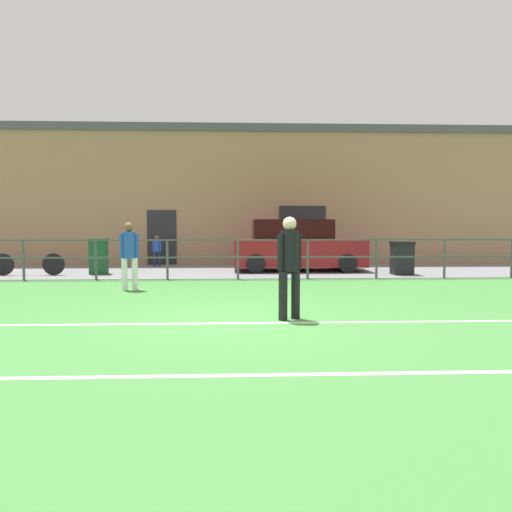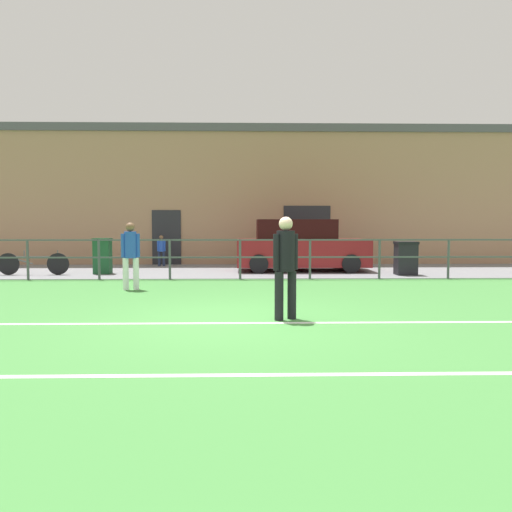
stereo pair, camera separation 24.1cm
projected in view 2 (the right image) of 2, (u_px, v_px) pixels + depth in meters
ground at (237, 321)px, 8.30m from camera, size 60.00×44.00×0.04m
field_line_touchline at (237, 323)px, 8.03m from camera, size 36.00×0.11×0.00m
field_line_hash at (233, 375)px, 5.28m from camera, size 36.00×0.11×0.00m
pavement_strip at (241, 271)px, 16.77m from camera, size 48.00×5.00×0.02m
perimeter_fence at (240, 253)px, 14.23m from camera, size 36.07×0.07×1.15m
clubhouse_facade at (241, 196)px, 20.29m from camera, size 28.00×2.56×5.38m
player_goalkeeper at (286, 261)px, 8.27m from camera, size 0.43×0.30×1.71m
player_striker at (131, 252)px, 12.01m from camera, size 0.43×0.28×1.62m
spectator_child at (161, 249)px, 18.41m from camera, size 0.31×0.20×1.14m
parked_car_red at (300, 247)px, 16.65m from camera, size 4.31×1.91×1.71m
bicycle_parked_1 at (33, 264)px, 15.31m from camera, size 2.18×0.04×0.76m
trash_bin_0 at (406, 258)px, 15.31m from camera, size 0.64×0.55×1.03m
trash_bin_1 at (103, 256)px, 15.65m from camera, size 0.53×0.45×1.11m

